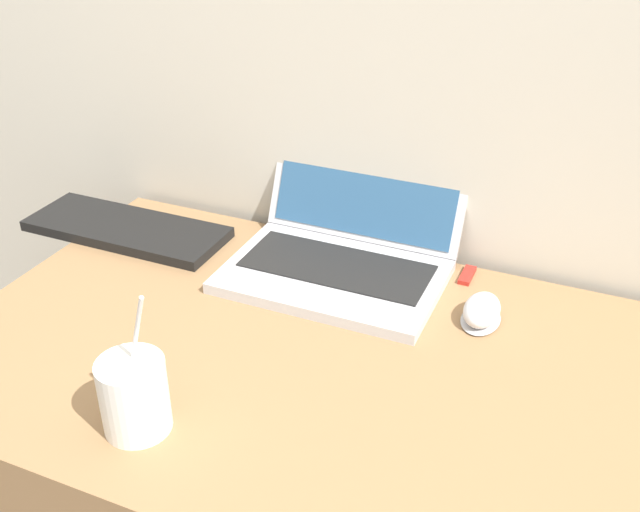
# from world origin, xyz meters

# --- Properties ---
(laptop) EXTENTS (0.38, 0.34, 0.23)m
(laptop) POSITION_xyz_m (-0.09, 0.62, 0.80)
(laptop) COLOR silver
(laptop) RESTS_ON desk
(drink_cup) EXTENTS (0.09, 0.09, 0.22)m
(drink_cup) POSITION_xyz_m (-0.19, 0.12, 0.81)
(drink_cup) COLOR white
(drink_cup) RESTS_ON desk
(computer_mouse) EXTENTS (0.06, 0.10, 0.04)m
(computer_mouse) POSITION_xyz_m (0.18, 0.55, 0.77)
(computer_mouse) COLOR #B2B2B7
(computer_mouse) RESTS_ON desk
(external_keyboard) EXTENTS (0.40, 0.15, 0.02)m
(external_keyboard) POSITION_xyz_m (-0.53, 0.57, 0.76)
(external_keyboard) COLOR black
(external_keyboard) RESTS_ON desk
(usb_stick) EXTENTS (0.02, 0.06, 0.01)m
(usb_stick) POSITION_xyz_m (0.12, 0.67, 0.75)
(usb_stick) COLOR #B2261E
(usb_stick) RESTS_ON desk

